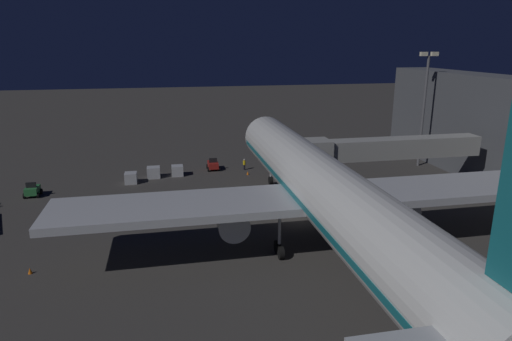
% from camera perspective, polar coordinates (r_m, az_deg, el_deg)
% --- Properties ---
extents(ground_plane, '(320.00, 320.00, 0.00)m').
position_cam_1_polar(ground_plane, '(50.05, 5.37, -6.30)').
color(ground_plane, '#383533').
extents(airliner_at_gate, '(48.64, 58.21, 20.38)m').
position_cam_1_polar(airliner_at_gate, '(39.95, 9.34, -3.14)').
color(airliner_at_gate, silver).
rests_on(airliner_at_gate, ground_plane).
extents(jet_bridge, '(23.55, 3.40, 7.59)m').
position_cam_1_polar(jet_bridge, '(58.43, 15.58, 2.67)').
color(jet_bridge, '#9E9E99').
rests_on(jet_bridge, ground_plane).
extents(apron_floodlight_mast, '(2.90, 0.50, 17.65)m').
position_cam_1_polar(apron_floodlight_mast, '(74.25, 20.71, 8.26)').
color(apron_floodlight_mast, '#59595E').
rests_on(apron_floodlight_mast, ground_plane).
extents(baggage_tug_lead, '(1.86, 2.27, 1.95)m').
position_cam_1_polar(baggage_tug_lead, '(63.83, -26.65, -2.29)').
color(baggage_tug_lead, '#287038').
rests_on(baggage_tug_lead, ground_plane).
extents(pushback_tug, '(1.86, 2.53, 1.95)m').
position_cam_1_polar(pushback_tug, '(69.29, -5.52, 0.72)').
color(pushback_tug, maroon).
rests_on(pushback_tug, ground_plane).
extents(baggage_container_near_belt, '(1.64, 1.77, 1.51)m').
position_cam_1_polar(baggage_container_near_belt, '(64.78, -15.69, -0.92)').
color(baggage_container_near_belt, '#B7BABF').
rests_on(baggage_container_near_belt, ground_plane).
extents(baggage_container_mid_row, '(1.84, 1.68, 1.60)m').
position_cam_1_polar(baggage_container_mid_row, '(66.59, -12.95, -0.23)').
color(baggage_container_mid_row, '#B7BABF').
rests_on(baggage_container_mid_row, ground_plane).
extents(baggage_container_spare, '(1.66, 1.67, 1.52)m').
position_cam_1_polar(baggage_container_spare, '(66.94, -10.01, -0.02)').
color(baggage_container_spare, '#B7BABF').
rests_on(baggage_container_spare, ground_plane).
extents(ground_crew_by_tug, '(0.40, 0.40, 1.75)m').
position_cam_1_polar(ground_crew_by_tug, '(68.90, -1.50, 0.86)').
color(ground_crew_by_tug, black).
rests_on(ground_crew_by_tug, ground_plane).
extents(traffic_cone_nose_port, '(0.36, 0.36, 0.55)m').
position_cam_1_polar(traffic_cone_nose_port, '(67.40, 2.62, -0.10)').
color(traffic_cone_nose_port, orange).
rests_on(traffic_cone_nose_port, ground_plane).
extents(traffic_cone_nose_starboard, '(0.36, 0.36, 0.55)m').
position_cam_1_polar(traffic_cone_nose_starboard, '(66.49, -1.06, -0.31)').
color(traffic_cone_nose_starboard, orange).
rests_on(traffic_cone_nose_starboard, ground_plane).
extents(traffic_cone_wingtip_svc_side, '(0.36, 0.36, 0.55)m').
position_cam_1_polar(traffic_cone_wingtip_svc_side, '(43.37, -26.91, -11.34)').
color(traffic_cone_wingtip_svc_side, orange).
rests_on(traffic_cone_wingtip_svc_side, ground_plane).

